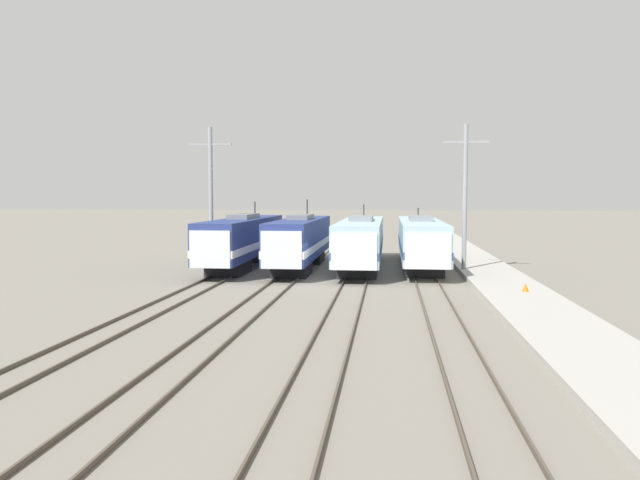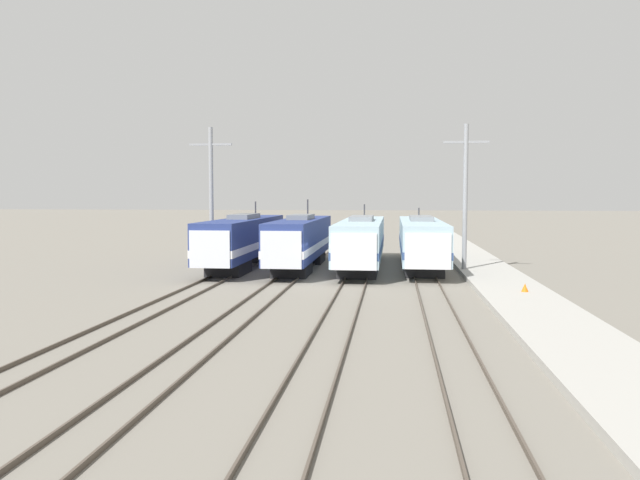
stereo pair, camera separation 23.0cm
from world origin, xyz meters
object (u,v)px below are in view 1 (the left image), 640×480
(locomotive_far_left, at_px, (242,240))
(traffic_cone, at_px, (525,287))
(catenary_tower_right, at_px, (465,195))
(locomotive_center_left, at_px, (300,241))
(locomotive_center_right, at_px, (361,241))
(catenary_tower_left, at_px, (211,195))
(locomotive_far_right, at_px, (421,241))

(locomotive_far_left, distance_m, traffic_cone, 22.05)
(catenary_tower_right, height_order, traffic_cone, catenary_tower_right)
(locomotive_center_left, relative_size, locomotive_center_right, 0.87)
(locomotive_far_left, height_order, traffic_cone, locomotive_far_left)
(catenary_tower_left, distance_m, catenary_tower_right, 18.36)
(locomotive_far_left, height_order, locomotive_center_left, locomotive_center_left)
(locomotive_center_right, xyz_separation_m, catenary_tower_left, (-10.97, -2.06, 3.48))
(locomotive_center_right, relative_size, locomotive_far_right, 0.98)
(catenary_tower_left, height_order, catenary_tower_right, same)
(locomotive_far_left, bearing_deg, locomotive_center_right, 3.25)
(catenary_tower_right, bearing_deg, locomotive_far_right, 131.57)
(locomotive_far_left, height_order, locomotive_center_right, locomotive_far_left)
(locomotive_center_left, relative_size, catenary_tower_right, 1.62)
(locomotive_far_left, relative_size, locomotive_center_left, 1.08)
(traffic_cone, bearing_deg, locomotive_center_right, 127.23)
(locomotive_far_right, xyz_separation_m, catenary_tower_right, (2.89, -3.26, 3.49))
(locomotive_far_left, bearing_deg, catenary_tower_right, -5.39)
(catenary_tower_left, bearing_deg, locomotive_center_left, 8.82)
(locomotive_center_right, distance_m, locomotive_far_right, 4.66)
(locomotive_far_right, xyz_separation_m, traffic_cone, (4.96, -13.65, -1.50))
(catenary_tower_right, bearing_deg, locomotive_center_left, 175.18)
(locomotive_far_left, distance_m, catenary_tower_left, 4.23)
(locomotive_center_left, bearing_deg, catenary_tower_right, -4.82)
(locomotive_center_left, distance_m, locomotive_far_right, 9.28)
(locomotive_far_left, relative_size, traffic_cone, 40.32)
(locomotive_far_left, relative_size, catenary_tower_left, 1.75)
(locomotive_center_right, bearing_deg, catenary_tower_left, -169.37)
(locomotive_center_left, distance_m, catenary_tower_left, 7.38)
(locomotive_far_left, bearing_deg, catenary_tower_left, -141.78)
(locomotive_center_right, bearing_deg, traffic_cone, -52.77)
(locomotive_center_right, relative_size, traffic_cone, 42.69)
(locomotive_center_left, height_order, catenary_tower_left, catenary_tower_left)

